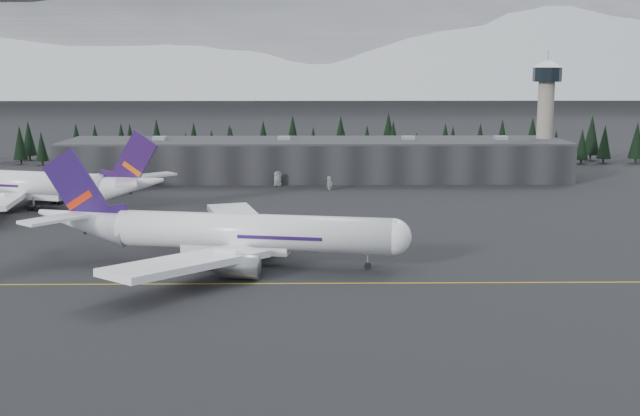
{
  "coord_description": "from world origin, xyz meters",
  "views": [
    {
      "loc": [
        -2.32,
        -132.64,
        36.28
      ],
      "look_at": [
        0.0,
        20.0,
        9.0
      ],
      "focal_mm": 45.0,
      "sensor_mm": 36.0,
      "label": 1
    }
  ],
  "objects_px": {
    "control_tower": "(546,105)",
    "gse_vehicle_b": "(330,188)",
    "jet_main": "(220,232)",
    "terminal": "(315,159)",
    "jet_parked": "(40,185)",
    "gse_vehicle_a": "(278,184)"
  },
  "relations": [
    {
      "from": "jet_parked",
      "to": "terminal",
      "type": "bearing_deg",
      "value": -126.98
    },
    {
      "from": "terminal",
      "to": "jet_parked",
      "type": "xyz_separation_m",
      "value": [
        -71.6,
        -52.25,
        -0.46
      ]
    },
    {
      "from": "terminal",
      "to": "jet_main",
      "type": "distance_m",
      "value": 114.05
    },
    {
      "from": "jet_main",
      "to": "control_tower",
      "type": "bearing_deg",
      "value": 61.28
    },
    {
      "from": "gse_vehicle_b",
      "to": "jet_parked",
      "type": "bearing_deg",
      "value": -86.06
    },
    {
      "from": "jet_parked",
      "to": "gse_vehicle_b",
      "type": "bearing_deg",
      "value": -143.09
    },
    {
      "from": "terminal",
      "to": "jet_parked",
      "type": "bearing_deg",
      "value": -143.88
    },
    {
      "from": "gse_vehicle_b",
      "to": "control_tower",
      "type": "bearing_deg",
      "value": 95.26
    },
    {
      "from": "jet_parked",
      "to": "gse_vehicle_b",
      "type": "height_order",
      "value": "jet_parked"
    },
    {
      "from": "gse_vehicle_b",
      "to": "jet_main",
      "type": "bearing_deg",
      "value": -30.53
    },
    {
      "from": "control_tower",
      "to": "jet_parked",
      "type": "bearing_deg",
      "value": -159.35
    },
    {
      "from": "jet_main",
      "to": "jet_parked",
      "type": "relative_size",
      "value": 1.03
    },
    {
      "from": "jet_parked",
      "to": "control_tower",
      "type": "bearing_deg",
      "value": -142.45
    },
    {
      "from": "terminal",
      "to": "gse_vehicle_b",
      "type": "bearing_deg",
      "value": -80.5
    },
    {
      "from": "control_tower",
      "to": "gse_vehicle_b",
      "type": "distance_m",
      "value": 79.4
    },
    {
      "from": "control_tower",
      "to": "gse_vehicle_b",
      "type": "relative_size",
      "value": 9.21
    },
    {
      "from": "control_tower",
      "to": "jet_main",
      "type": "distance_m",
      "value": 149.67
    },
    {
      "from": "control_tower",
      "to": "gse_vehicle_a",
      "type": "height_order",
      "value": "control_tower"
    },
    {
      "from": "gse_vehicle_a",
      "to": "jet_main",
      "type": "bearing_deg",
      "value": -112.52
    },
    {
      "from": "control_tower",
      "to": "terminal",
      "type": "bearing_deg",
      "value": -177.71
    },
    {
      "from": "jet_main",
      "to": "gse_vehicle_b",
      "type": "height_order",
      "value": "jet_main"
    },
    {
      "from": "jet_main",
      "to": "gse_vehicle_b",
      "type": "bearing_deg",
      "value": 85.82
    }
  ]
}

